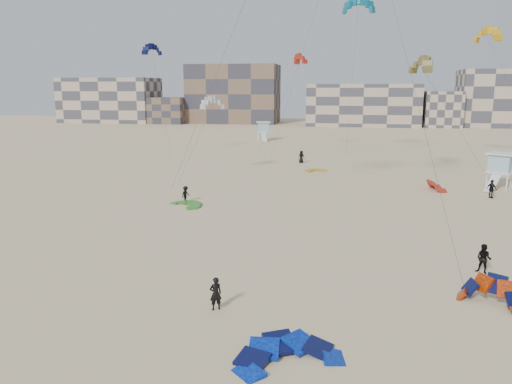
% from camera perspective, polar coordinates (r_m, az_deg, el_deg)
% --- Properties ---
extents(ground, '(320.00, 320.00, 0.00)m').
position_cam_1_polar(ground, '(25.64, -5.81, -13.75)').
color(ground, beige).
rests_on(ground, ground).
extents(kite_ground_blue, '(6.05, 6.14, 2.13)m').
position_cam_1_polar(kite_ground_blue, '(21.82, 3.67, -18.61)').
color(kite_ground_blue, '#0941C1').
rests_on(kite_ground_blue, ground).
extents(kite_ground_orange, '(4.74, 4.73, 3.43)m').
position_cam_1_polar(kite_ground_orange, '(29.23, 25.24, -11.56)').
color(kite_ground_orange, '#F63F01').
rests_on(kite_ground_orange, ground).
extents(kite_ground_green, '(4.79, 4.81, 0.81)m').
position_cam_1_polar(kite_ground_green, '(48.05, -7.88, -1.55)').
color(kite_ground_green, '#45A123').
rests_on(kite_ground_green, ground).
extents(kite_ground_red_far, '(3.72, 3.62, 3.15)m').
position_cam_1_polar(kite_ground_red_far, '(58.22, 19.88, 0.20)').
color(kite_ground_red_far, red).
rests_on(kite_ground_red_far, ground).
extents(kite_ground_yellow, '(3.97, 4.02, 0.54)m').
position_cam_1_polar(kite_ground_yellow, '(67.57, 6.79, 2.37)').
color(kite_ground_yellow, gold).
rests_on(kite_ground_yellow, ground).
extents(kitesurfer_main, '(0.76, 0.69, 1.74)m').
position_cam_1_polar(kitesurfer_main, '(25.74, -4.64, -11.49)').
color(kitesurfer_main, black).
rests_on(kitesurfer_main, ground).
extents(kitesurfer_b, '(1.11, 1.05, 1.82)m').
position_cam_1_polar(kitesurfer_b, '(33.34, 24.59, -6.97)').
color(kitesurfer_b, black).
rests_on(kitesurfer_b, ground).
extents(kitesurfer_c, '(0.93, 1.18, 1.59)m').
position_cam_1_polar(kitesurfer_c, '(49.41, -8.04, -0.24)').
color(kitesurfer_c, black).
rests_on(kitesurfer_c, ground).
extents(kitesurfer_d, '(1.06, 1.15, 1.89)m').
position_cam_1_polar(kitesurfer_d, '(55.98, 25.33, 0.31)').
color(kitesurfer_d, black).
rests_on(kitesurfer_d, ground).
extents(kitesurfer_e, '(1.06, 0.90, 1.84)m').
position_cam_1_polar(kitesurfer_e, '(74.80, 5.20, 4.03)').
color(kitesurfer_e, black).
rests_on(kitesurfer_e, ground).
extents(kite_fly_grey, '(4.32, 12.21, 9.09)m').
position_cam_1_polar(kite_fly_grey, '(63.23, -4.97, 9.99)').
color(kite_fly_grey, silver).
rests_on(kite_fly_grey, ground).
extents(kite_fly_olive, '(9.00, 13.28, 13.87)m').
position_cam_1_polar(kite_fly_olive, '(63.54, 18.35, 13.47)').
color(kite_fly_olive, brown).
rests_on(kite_fly_olive, ground).
extents(kite_fly_yellow, '(10.41, 8.93, 18.51)m').
position_cam_1_polar(kite_fly_yellow, '(80.02, 24.95, 15.87)').
color(kite_fly_yellow, gold).
rests_on(kite_fly_yellow, ground).
extents(kite_fly_navy, '(8.03, 11.17, 16.71)m').
position_cam_1_polar(kite_fly_navy, '(81.64, -11.79, 15.54)').
color(kite_fly_navy, '#080944').
rests_on(kite_fly_navy, ground).
extents(kite_fly_teal_b, '(4.86, 6.90, 23.24)m').
position_cam_1_polar(kite_fly_teal_b, '(79.47, 11.64, 20.03)').
color(kite_fly_teal_b, '#0B6E90').
rests_on(kite_fly_teal_b, ground).
extents(kite_fly_red, '(7.79, 11.12, 15.90)m').
position_cam_1_polar(kite_fly_red, '(86.62, 5.07, 14.82)').
color(kite_fly_red, red).
rests_on(kite_fly_red, ground).
extents(lifeguard_tower_near, '(3.83, 5.93, 3.95)m').
position_cam_1_polar(lifeguard_tower_near, '(62.02, 26.17, 2.21)').
color(lifeguard_tower_near, white).
rests_on(lifeguard_tower_near, ground).
extents(lifeguard_tower_far, '(3.45, 5.80, 3.98)m').
position_cam_1_polar(lifeguard_tower_far, '(106.01, 0.83, 6.95)').
color(lifeguard_tower_far, white).
rests_on(lifeguard_tower_far, ground).
extents(condo_west_a, '(30.00, 15.00, 14.00)m').
position_cam_1_polar(condo_west_a, '(170.44, -16.32, 10.04)').
color(condo_west_a, '#C0A78D').
rests_on(condo_west_a, ground).
extents(condo_west_b, '(28.00, 14.00, 18.00)m').
position_cam_1_polar(condo_west_b, '(160.40, -2.59, 11.12)').
color(condo_west_b, brown).
rests_on(condo_west_b, ground).
extents(condo_mid, '(32.00, 16.00, 12.00)m').
position_cam_1_polar(condo_mid, '(152.24, 12.10, 9.71)').
color(condo_mid, '#C0A78D').
rests_on(condo_mid, ground).
extents(condo_east, '(26.00, 14.00, 16.00)m').
position_cam_1_polar(condo_east, '(160.11, 26.77, 9.53)').
color(condo_east, '#C0A78D').
rests_on(condo_east, ground).
extents(condo_fill_left, '(12.00, 10.00, 8.00)m').
position_cam_1_polar(condo_fill_left, '(160.65, -10.12, 9.17)').
color(condo_fill_left, brown).
rests_on(condo_fill_left, ground).
extents(condo_fill_right, '(10.00, 10.00, 10.00)m').
position_cam_1_polar(condo_fill_right, '(152.36, 20.49, 8.85)').
color(condo_fill_right, '#C0A78D').
rests_on(condo_fill_right, ground).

